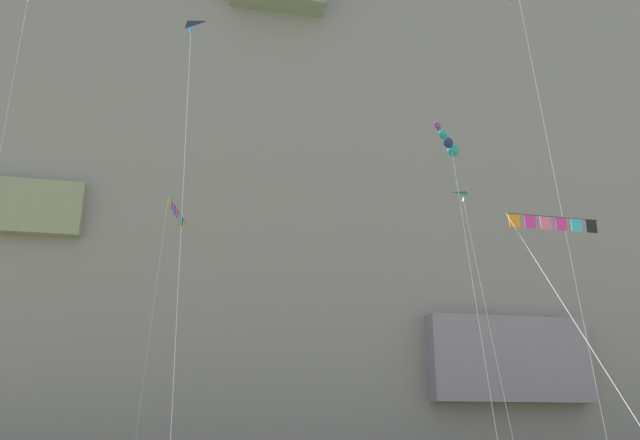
{
  "coord_description": "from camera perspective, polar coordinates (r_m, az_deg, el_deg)",
  "views": [
    {
      "loc": [
        -6.18,
        -7.06,
        2.49
      ],
      "look_at": [
        -0.36,
        21.6,
        12.42
      ],
      "focal_mm": 35.92,
      "sensor_mm": 36.0,
      "label": 1
    }
  ],
  "objects": [
    {
      "name": "kite_windsock_far_right",
      "position": [
        45.66,
        11.39,
        6.69
      ],
      "size": [
        3.74,
        6.67,
        22.31
      ],
      "color": "teal",
      "rests_on": "ground"
    },
    {
      "name": "cliff_face",
      "position": [
        76.71,
        -5.47,
        10.76
      ],
      "size": [
        180.0,
        32.75,
        80.41
      ],
      "color": "gray",
      "rests_on": "ground"
    },
    {
      "name": "kite_banner_far_left",
      "position": [
        18.89,
        20.58,
        -1.54
      ],
      "size": [
        2.94,
        6.0,
        8.5
      ],
      "color": "black",
      "rests_on": "ground"
    },
    {
      "name": "kite_delta_mid_center",
      "position": [
        32.8,
        -11.81,
        14.27
      ],
      "size": [
        1.4,
        5.67,
        22.12
      ],
      "color": "navy",
      "rests_on": "ground"
    },
    {
      "name": "kite_delta_near_cliff",
      "position": [
        44.28,
        13.07,
        0.71
      ],
      "size": [
        1.78,
        2.43,
        18.12
      ],
      "color": "teal",
      "rests_on": "ground"
    },
    {
      "name": "kite_banner_low_right",
      "position": [
        44.0,
        -12.72,
        -0.02
      ],
      "size": [
        1.98,
        5.46,
        17.07
      ],
      "color": "black",
      "rests_on": "ground"
    }
  ]
}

